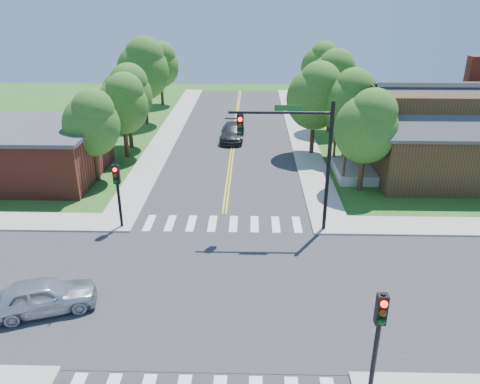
{
  "coord_description": "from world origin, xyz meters",
  "views": [
    {
      "loc": [
        1.57,
        -17.41,
        12.16
      ],
      "look_at": [
        0.98,
        5.76,
        2.2
      ],
      "focal_mm": 35.0,
      "sensor_mm": 36.0,
      "label": 1
    }
  ],
  "objects_px": {
    "signal_mast_ne": "(297,146)",
    "signal_pole_se": "(379,324)",
    "house_ne": "(447,131)",
    "signal_pole_nw": "(117,184)",
    "car_silver": "(43,297)",
    "car_dgrey": "(232,132)"
  },
  "relations": [
    {
      "from": "signal_pole_se",
      "to": "signal_pole_nw",
      "type": "height_order",
      "value": "same"
    },
    {
      "from": "signal_pole_nw",
      "to": "car_dgrey",
      "type": "bearing_deg",
      "value": 72.11
    },
    {
      "from": "signal_mast_ne",
      "to": "car_dgrey",
      "type": "height_order",
      "value": "signal_mast_ne"
    },
    {
      "from": "signal_pole_nw",
      "to": "car_silver",
      "type": "distance_m",
      "value": 7.74
    },
    {
      "from": "signal_mast_ne",
      "to": "signal_pole_nw",
      "type": "height_order",
      "value": "signal_mast_ne"
    },
    {
      "from": "house_ne",
      "to": "signal_pole_nw",
      "type": "bearing_deg",
      "value": -157.31
    },
    {
      "from": "signal_pole_se",
      "to": "signal_mast_ne",
      "type": "bearing_deg",
      "value": 98.56
    },
    {
      "from": "signal_pole_nw",
      "to": "signal_pole_se",
      "type": "bearing_deg",
      "value": -45.0
    },
    {
      "from": "signal_pole_nw",
      "to": "car_silver",
      "type": "relative_size",
      "value": 0.83
    },
    {
      "from": "car_dgrey",
      "to": "signal_pole_nw",
      "type": "bearing_deg",
      "value": -106.56
    },
    {
      "from": "signal_mast_ne",
      "to": "signal_pole_se",
      "type": "distance_m",
      "value": 11.55
    },
    {
      "from": "house_ne",
      "to": "car_silver",
      "type": "bearing_deg",
      "value": -143.87
    },
    {
      "from": "signal_mast_ne",
      "to": "signal_pole_nw",
      "type": "relative_size",
      "value": 1.89
    },
    {
      "from": "signal_mast_ne",
      "to": "car_dgrey",
      "type": "xyz_separation_m",
      "value": [
        -4.04,
        16.96,
        -4.14
      ]
    },
    {
      "from": "signal_mast_ne",
      "to": "signal_pole_se",
      "type": "bearing_deg",
      "value": -81.44
    },
    {
      "from": "signal_pole_se",
      "to": "car_silver",
      "type": "relative_size",
      "value": 0.83
    },
    {
      "from": "car_silver",
      "to": "car_dgrey",
      "type": "relative_size",
      "value": 0.92
    },
    {
      "from": "signal_pole_se",
      "to": "car_dgrey",
      "type": "bearing_deg",
      "value": 101.49
    },
    {
      "from": "signal_pole_nw",
      "to": "house_ne",
      "type": "distance_m",
      "value": 22.45
    },
    {
      "from": "signal_pole_se",
      "to": "car_silver",
      "type": "distance_m",
      "value": 13.19
    },
    {
      "from": "signal_pole_se",
      "to": "house_ne",
      "type": "height_order",
      "value": "house_ne"
    },
    {
      "from": "signal_pole_nw",
      "to": "car_dgrey",
      "type": "xyz_separation_m",
      "value": [
        5.48,
        16.97,
        -1.95
      ]
    }
  ]
}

